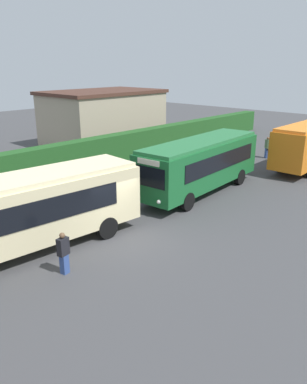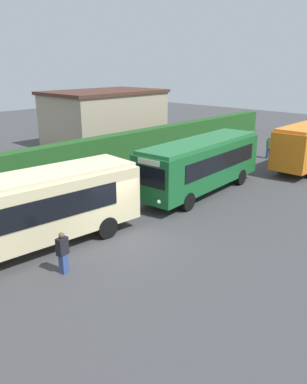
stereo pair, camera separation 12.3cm
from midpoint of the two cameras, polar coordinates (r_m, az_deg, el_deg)
The scene contains 8 objects.
ground_plane at distance 17.33m, azimuth -4.77°, elevation -6.92°, with size 98.95×98.95×0.00m, color #424244.
bus_cream at distance 16.40m, azimuth -18.17°, elevation -2.35°, with size 9.92×3.42×3.20m.
bus_green at distance 22.98m, azimuth 6.81°, elevation 4.34°, with size 9.86×3.10×3.19m.
person_left at distance 14.63m, azimuth -13.46°, elevation -8.70°, with size 0.47×0.33×1.64m.
person_center at distance 33.04m, azimuth 16.43°, elevation 6.42°, with size 0.51×0.54×1.75m.
hedge_row at distance 25.74m, azimuth -21.79°, elevation 2.88°, with size 61.47×1.19×2.13m, color #215120.
depot_building at distance 37.74m, azimuth -7.53°, elevation 10.94°, with size 10.98×6.98×5.03m.
traffic_cone at distance 37.02m, azimuth 13.31°, elevation 6.95°, with size 0.36×0.36×0.60m, color orange.
Camera 1 is at (-10.54, -11.56, 7.44)m, focal length 35.93 mm.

